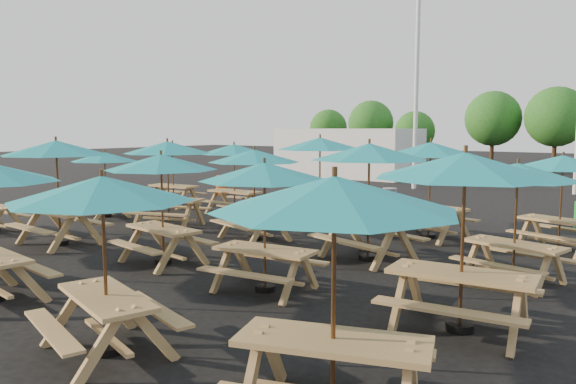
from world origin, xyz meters
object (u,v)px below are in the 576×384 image
Objects in this scene: picnic_unit_2 at (105,160)px; picnic_unit_11 at (320,148)px; picnic_unit_16 at (334,205)px; picnic_unit_6 at (167,152)px; picnic_unit_15 at (431,153)px; picnic_unit_5 at (56,153)px; picnic_unit_7 at (234,152)px; picnic_unit_13 at (265,178)px; picnic_unit_12 at (102,197)px; waste_bin_0 at (222,185)px; waste_bin_1 at (389,200)px; picnic_unit_10 at (254,160)px; picnic_unit_9 at (161,167)px; picnic_unit_19 at (563,167)px; picnic_unit_17 at (465,174)px; picnic_unit_14 at (369,157)px; picnic_unit_18 at (517,177)px.

picnic_unit_11 is (6.06, 3.14, 0.42)m from picnic_unit_2.
picnic_unit_11 reaches higher than picnic_unit_16.
picnic_unit_6 is 7.19m from picnic_unit_15.
picnic_unit_5 is at bearing -113.41° from picnic_unit_6.
picnic_unit_7 reaches higher than picnic_unit_13.
picnic_unit_5 reaches higher than picnic_unit_15.
picnic_unit_2 is 11.48m from picnic_unit_12.
waste_bin_0 is (-10.59, 10.02, -1.57)m from picnic_unit_13.
picnic_unit_16 is at bearing -55.65° from picnic_unit_11.
picnic_unit_5 is at bearing -111.81° from waste_bin_1.
picnic_unit_6 is 3.15m from picnic_unit_10.
picnic_unit_9 is at bearing -51.95° from waste_bin_0.
picnic_unit_6 is 1.06× the size of picnic_unit_15.
picnic_unit_19 is (3.38, 6.47, -0.02)m from picnic_unit_13.
picnic_unit_12 is at bearing -56.15° from picnic_unit_7.
picnic_unit_6 is at bearing -119.44° from waste_bin_1.
picnic_unit_15 reaches higher than picnic_unit_2.
picnic_unit_17 is (9.59, -3.11, 0.04)m from picnic_unit_6.
picnic_unit_12 is at bearing -76.54° from picnic_unit_14.
picnic_unit_6 is 1.21× the size of picnic_unit_18.
picnic_unit_6 reaches higher than picnic_unit_13.
picnic_unit_5 is 10.98m from waste_bin_0.
picnic_unit_15 is (0.36, 6.20, 0.20)m from picnic_unit_13.
picnic_unit_5 is 0.95× the size of picnic_unit_17.
picnic_unit_10 reaches higher than picnic_unit_2.
picnic_unit_16 reaches higher than picnic_unit_13.
picnic_unit_17 is 3.48× the size of waste_bin_0.
picnic_unit_11 is 0.93× the size of picnic_unit_19.
picnic_unit_19 is at bearing -14.25° from waste_bin_0.
picnic_unit_7 reaches higher than picnic_unit_10.
picnic_unit_15 is 1.07× the size of picnic_unit_17.
picnic_unit_5 is at bearing -118.79° from picnic_unit_10.
picnic_unit_7 is 2.92× the size of waste_bin_1.
picnic_unit_15 reaches higher than picnic_unit_19.
picnic_unit_7 is (-0.18, 2.97, -0.13)m from picnic_unit_6.
picnic_unit_5 is 0.95× the size of picnic_unit_12.
picnic_unit_17 is at bearing -76.69° from picnic_unit_18.
waste_bin_1 is (-2.90, 3.55, -1.77)m from picnic_unit_15.
picnic_unit_7 is 0.85× the size of picnic_unit_19.
picnic_unit_18 is (2.94, -3.08, -0.24)m from picnic_unit_15.
picnic_unit_19 is 14.49m from waste_bin_0.
picnic_unit_5 is 0.93× the size of picnic_unit_10.
picnic_unit_17 is at bearing -29.25° from picnic_unit_14.
picnic_unit_10 reaches higher than picnic_unit_9.
picnic_unit_9 is 0.94× the size of picnic_unit_17.
picnic_unit_5 is at bearing -91.07° from picnic_unit_7.
picnic_unit_2 is 1.13× the size of picnic_unit_7.
picnic_unit_12 is at bearing -94.53° from picnic_unit_13.
picnic_unit_14 is 4.30m from picnic_unit_17.
picnic_unit_15 is at bearing 109.73° from picnic_unit_17.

